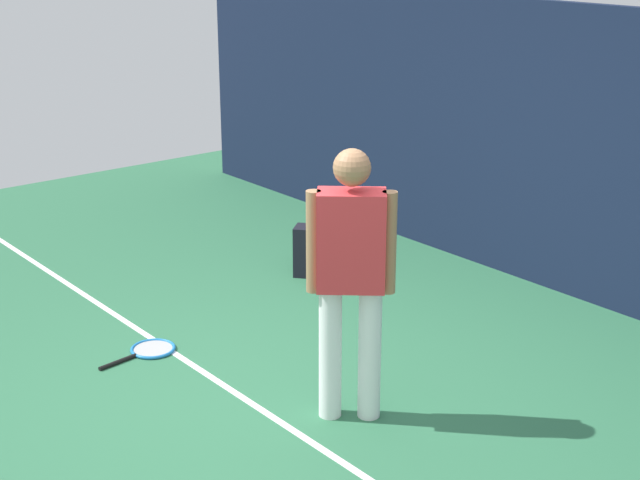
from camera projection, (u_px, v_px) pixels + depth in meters
ground_plane at (272, 400)px, 6.07m from camera, size 12.00×12.00×0.00m
back_fence at (573, 154)px, 7.49m from camera, size 10.00×0.10×2.33m
court_line at (255, 406)px, 5.99m from camera, size 9.00×0.05×0.00m
tennis_player at (351, 270)px, 5.57m from camera, size 0.43×0.45×1.70m
tennis_racket at (150, 350)px, 6.74m from camera, size 0.36×0.63×0.03m
backpack at (313, 252)px, 8.15m from camera, size 0.38×0.38×0.44m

